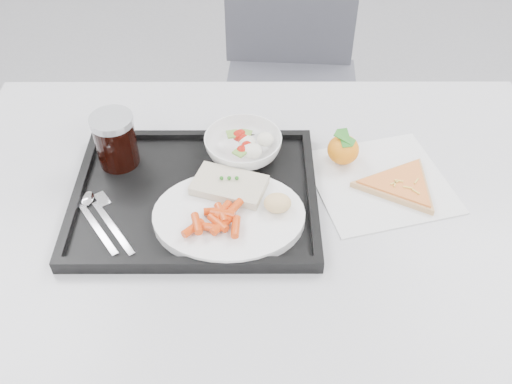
{
  "coord_description": "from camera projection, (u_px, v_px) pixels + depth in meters",
  "views": [
    {
      "loc": [
        -0.01,
        -0.45,
        1.51
      ],
      "look_at": [
        -0.01,
        0.31,
        0.77
      ],
      "focal_mm": 40.0,
      "sensor_mm": 36.0,
      "label": 1
    }
  ],
  "objects": [
    {
      "name": "salad_contents",
      "position": [
        249.0,
        144.0,
        1.11
      ],
      "size": [
        0.09,
        0.09,
        0.03
      ],
      "color": "#A9160B",
      "rests_on": "salad_bowl"
    },
    {
      "name": "fish_fillet",
      "position": [
        229.0,
        185.0,
        1.04
      ],
      "size": [
        0.15,
        0.12,
        0.03
      ],
      "color": "beige",
      "rests_on": "dinner_plate"
    },
    {
      "name": "salad_bowl",
      "position": [
        243.0,
        146.0,
        1.12
      ],
      "size": [
        0.15,
        0.15,
        0.05
      ],
      "color": "white",
      "rests_on": "tray"
    },
    {
      "name": "tangerine",
      "position": [
        343.0,
        149.0,
        1.12
      ],
      "size": [
        0.08,
        0.08,
        0.07
      ],
      "color": "#FFAC0D",
      "rests_on": "napkin"
    },
    {
      "name": "pizza_slice",
      "position": [
        401.0,
        185.0,
        1.08
      ],
      "size": [
        0.2,
        0.2,
        0.02
      ],
      "color": "tan",
      "rests_on": "napkin"
    },
    {
      "name": "napkin",
      "position": [
        380.0,
        182.0,
        1.1
      ],
      "size": [
        0.3,
        0.29,
        0.0
      ],
      "color": "silver",
      "rests_on": "table"
    },
    {
      "name": "bread_roll",
      "position": [
        277.0,
        203.0,
        1.0
      ],
      "size": [
        0.06,
        0.06,
        0.03
      ],
      "color": "#D2BC78",
      "rests_on": "dinner_plate"
    },
    {
      "name": "carrot_pile",
      "position": [
        217.0,
        219.0,
        0.97
      ],
      "size": [
        0.11,
        0.08,
        0.02
      ],
      "color": "red",
      "rests_on": "dinner_plate"
    },
    {
      "name": "cutlery",
      "position": [
        99.0,
        215.0,
        1.02
      ],
      "size": [
        0.13,
        0.16,
        0.01
      ],
      "color": "silver",
      "rests_on": "tray"
    },
    {
      "name": "chair",
      "position": [
        291.0,
        61.0,
        1.81
      ],
      "size": [
        0.45,
        0.45,
        0.93
      ],
      "color": "#3E3F47",
      "rests_on": "ground"
    },
    {
      "name": "tray",
      "position": [
        195.0,
        196.0,
        1.07
      ],
      "size": [
        0.45,
        0.35,
        0.03
      ],
      "color": "black",
      "rests_on": "table"
    },
    {
      "name": "table",
      "position": [
        259.0,
        226.0,
        1.11
      ],
      "size": [
        1.2,
        0.8,
        0.75
      ],
      "color": "silver",
      "rests_on": "ground"
    },
    {
      "name": "dinner_plate",
      "position": [
        229.0,
        216.0,
        1.01
      ],
      "size": [
        0.27,
        0.27,
        0.02
      ],
      "color": "white",
      "rests_on": "tray"
    },
    {
      "name": "cola_glass",
      "position": [
        115.0,
        139.0,
        1.09
      ],
      "size": [
        0.08,
        0.08,
        0.11
      ],
      "color": "black",
      "rests_on": "tray"
    }
  ]
}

